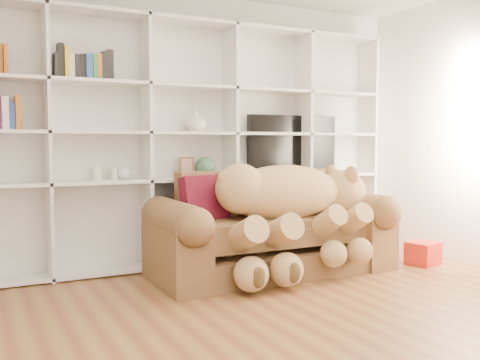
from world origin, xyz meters
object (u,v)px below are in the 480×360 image
teddy_bear (290,204)px  tv (292,145)px  sofa (271,234)px  gift_box (423,253)px

teddy_bear → tv: tv is taller
sofa → gift_box: bearing=-15.6°
sofa → tv: 1.26m
teddy_bear → gift_box: teddy_bear is taller
tv → gift_box: bearing=-52.8°
sofa → teddy_bear: 0.37m
gift_box → teddy_bear: bearing=170.7°
sofa → gift_box: 1.58m
teddy_bear → sofa: bearing=114.9°
teddy_bear → tv: size_ratio=1.59×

